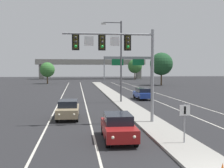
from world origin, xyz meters
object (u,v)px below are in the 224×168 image
tree_far_right_b (161,64)px  tree_far_left_b (47,70)px  overhead_signal_mast (121,53)px  car_oncoming_tan (68,109)px  car_receding_blue (143,94)px  tree_far_right_c (135,66)px  car_oncoming_red (118,127)px  highway_sign_gantry (128,61)px  street_lamp_median (119,56)px  median_sign_post (185,118)px

tree_far_right_b → tree_far_left_b: 30.97m
overhead_signal_mast → car_oncoming_tan: overhead_signal_mast is taller
car_receding_blue → tree_far_left_b: tree_far_left_b is taller
tree_far_right_c → tree_far_left_b: (-29.72, -24.78, -1.17)m
car_oncoming_red → highway_sign_gantry: (11.48, 59.42, 5.34)m
overhead_signal_mast → tree_far_right_b: tree_far_right_b is taller
tree_far_left_b → car_receding_blue: bearing=-67.5°
car_oncoming_tan → street_lamp_median: bearing=59.8°
car_oncoming_tan → tree_far_left_b: size_ratio=0.76×
highway_sign_gantry → tree_far_left_b: 22.26m
car_oncoming_red → median_sign_post: bearing=-25.0°
street_lamp_median → highway_sign_gantry: 42.25m
median_sign_post → street_lamp_median: 20.18m
street_lamp_median → tree_far_right_b: street_lamp_median is taller
highway_sign_gantry → car_oncoming_red: bearing=-100.9°
overhead_signal_mast → car_receding_blue: (5.66, 16.64, -4.67)m
car_oncoming_red → car_receding_blue: 22.38m
median_sign_post → tree_far_left_b: bearing=102.3°
car_oncoming_tan → tree_far_right_c: bearing=74.2°
car_receding_blue → tree_far_right_c: size_ratio=0.59×
street_lamp_median → car_oncoming_red: size_ratio=2.23×
tree_far_right_c → car_oncoming_red: bearing=-102.5°
overhead_signal_mast → median_sign_post: overhead_signal_mast is taller
median_sign_post → car_oncoming_red: size_ratio=0.49×
street_lamp_median → tree_far_right_b: size_ratio=1.22×
car_oncoming_red → tree_far_left_b: 63.46m
street_lamp_median → car_oncoming_tan: 13.00m
car_receding_blue → street_lamp_median: bearing=-138.9°
tree_far_right_c → tree_far_left_b: size_ratio=1.30×
car_receding_blue → tree_far_left_b: size_ratio=0.76×
car_oncoming_red → tree_far_right_b: 55.37m
car_oncoming_red → car_oncoming_tan: 8.34m
median_sign_post → car_oncoming_red: median_sign_post is taller
car_receding_blue → highway_sign_gantry: size_ratio=0.34×
car_receding_blue → car_oncoming_red: bearing=-107.2°
car_oncoming_red → highway_sign_gantry: bearing=79.1°
car_oncoming_tan → tree_far_right_c: size_ratio=0.59×
overhead_signal_mast → car_receding_blue: 18.19m
highway_sign_gantry → tree_far_right_c: 28.98m
street_lamp_median → car_oncoming_tan: (-6.04, -10.38, -4.97)m
overhead_signal_mast → street_lamp_median: street_lamp_median is taller
car_oncoming_tan → car_receding_blue: bearing=54.3°
median_sign_post → tree_far_left_b: (-13.97, 64.17, 2.26)m
tree_far_right_c → car_receding_blue: bearing=-100.9°
car_oncoming_tan → car_receding_blue: 16.85m
street_lamp_median → overhead_signal_mast: bearing=-98.0°
highway_sign_gantry → tree_far_left_b: (-21.92, 3.10, -2.31)m
overhead_signal_mast → highway_sign_gantry: (10.54, 54.68, 0.68)m
car_oncoming_red → street_lamp_median: bearing=81.1°
median_sign_post → car_receding_blue: median_sign_post is taller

